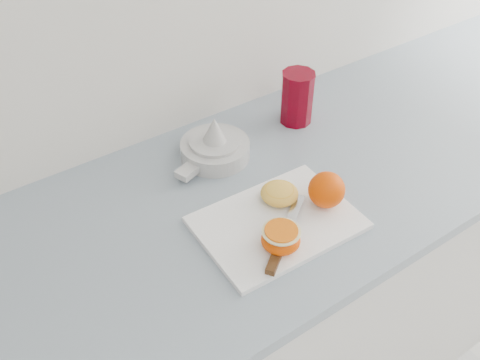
{
  "coord_description": "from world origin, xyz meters",
  "views": [
    {
      "loc": [
        -0.35,
        1.01,
        1.66
      ],
      "look_at": [
        0.11,
        1.68,
        0.96
      ],
      "focal_mm": 40.0,
      "sensor_mm": 36.0,
      "label": 1
    }
  ],
  "objects_px": {
    "counter": "(274,300)",
    "citrus_juicer": "(215,147)",
    "cutting_board": "(277,223)",
    "half_orange": "(281,239)",
    "red_tumbler": "(297,99)"
  },
  "relations": [
    {
      "from": "counter",
      "to": "citrus_juicer",
      "type": "bearing_deg",
      "value": 119.65
    },
    {
      "from": "cutting_board",
      "to": "half_orange",
      "type": "relative_size",
      "value": 4.16
    },
    {
      "from": "half_orange",
      "to": "red_tumbler",
      "type": "xyz_separation_m",
      "value": [
        0.3,
        0.33,
        0.03
      ]
    },
    {
      "from": "citrus_juicer",
      "to": "half_orange",
      "type": "bearing_deg",
      "value": -99.76
    },
    {
      "from": "half_orange",
      "to": "citrus_juicer",
      "type": "relative_size",
      "value": 0.37
    },
    {
      "from": "red_tumbler",
      "to": "counter",
      "type": "bearing_deg",
      "value": -135.91
    },
    {
      "from": "cutting_board",
      "to": "red_tumbler",
      "type": "distance_m",
      "value": 0.38
    },
    {
      "from": "half_orange",
      "to": "red_tumbler",
      "type": "distance_m",
      "value": 0.45
    },
    {
      "from": "citrus_juicer",
      "to": "red_tumbler",
      "type": "xyz_separation_m",
      "value": [
        0.25,
        0.01,
        0.03
      ]
    },
    {
      "from": "half_orange",
      "to": "cutting_board",
      "type": "bearing_deg",
      "value": 56.72
    },
    {
      "from": "cutting_board",
      "to": "half_orange",
      "type": "distance_m",
      "value": 0.08
    },
    {
      "from": "cutting_board",
      "to": "citrus_juicer",
      "type": "relative_size",
      "value": 1.55
    },
    {
      "from": "cutting_board",
      "to": "half_orange",
      "type": "xyz_separation_m",
      "value": [
        -0.04,
        -0.06,
        0.03
      ]
    },
    {
      "from": "counter",
      "to": "citrus_juicer",
      "type": "height_order",
      "value": "citrus_juicer"
    },
    {
      "from": "counter",
      "to": "cutting_board",
      "type": "bearing_deg",
      "value": -132.57
    }
  ]
}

